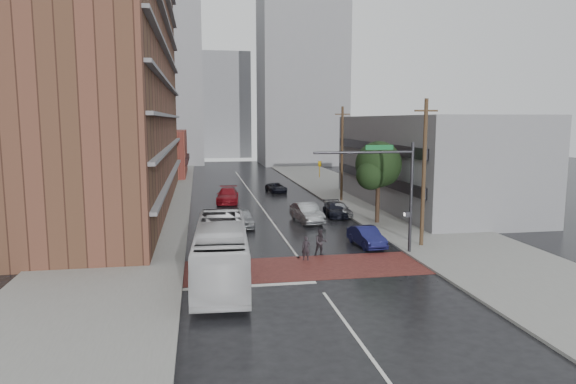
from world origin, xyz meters
TOP-DOWN VIEW (x-y plane):
  - ground at (0.00, 0.00)m, footprint 160.00×160.00m
  - crosswalk at (0.00, 0.50)m, footprint 14.00×5.00m
  - sidewalk_west at (-11.50, 25.00)m, footprint 9.00×90.00m
  - sidewalk_east at (11.50, 25.00)m, footprint 9.00×90.00m
  - apartment_block at (-14.00, 24.00)m, footprint 10.00×44.00m
  - storefront_west at (-12.00, 54.00)m, footprint 8.00×16.00m
  - building_east at (16.50, 20.00)m, footprint 11.00×26.00m
  - distant_tower_west at (-14.00, 78.00)m, footprint 18.00×16.00m
  - distant_tower_east at (14.00, 72.00)m, footprint 16.00×14.00m
  - distant_tower_center at (0.00, 95.00)m, footprint 12.00×10.00m
  - street_tree at (8.52, 12.03)m, footprint 4.20×4.10m
  - signal_mast at (5.85, 2.50)m, footprint 6.50×0.30m
  - utility_pole_near at (8.80, 4.00)m, footprint 1.60×0.26m
  - utility_pole_far at (8.80, 24.00)m, footprint 1.60×0.26m
  - transit_bus at (-4.95, -1.01)m, footprint 3.27×11.56m
  - pedestrian_a at (0.36, 2.07)m, footprint 0.64×0.54m
  - pedestrian_b at (1.52, 3.00)m, footprint 0.86×0.68m
  - car_travel_a at (-2.63, 12.77)m, footprint 1.71×4.20m
  - car_travel_b at (2.90, 13.74)m, footprint 2.24×5.07m
  - car_travel_c at (-3.15, 25.25)m, footprint 2.70×5.57m
  - suv_travel at (3.03, 32.15)m, footprint 2.39×4.31m
  - car_parked_near at (5.20, 4.90)m, footprint 1.77×4.18m
  - car_parked_mid at (5.99, 16.00)m, footprint 1.96×4.39m
  - car_parked_far at (6.30, 16.00)m, footprint 1.94×4.05m

SIDE VIEW (x-z plane):
  - ground at x=0.00m, z-range 0.00..0.00m
  - crosswalk at x=0.00m, z-range 0.00..0.02m
  - sidewalk_west at x=-11.50m, z-range 0.00..0.15m
  - sidewalk_east at x=11.50m, z-range 0.00..0.15m
  - suv_travel at x=3.03m, z-range 0.00..1.14m
  - car_parked_mid at x=5.99m, z-range 0.00..1.25m
  - car_parked_far at x=6.30m, z-range 0.00..1.34m
  - car_parked_near at x=5.20m, z-range 0.00..1.34m
  - car_travel_a at x=-2.63m, z-range 0.00..1.43m
  - pedestrian_a at x=0.36m, z-range 0.00..1.50m
  - car_travel_c at x=-3.15m, z-range 0.00..1.56m
  - car_travel_b at x=2.90m, z-range 0.00..1.62m
  - pedestrian_b at x=1.52m, z-range 0.00..1.73m
  - transit_bus at x=-4.95m, z-range 0.00..3.19m
  - storefront_west at x=-12.00m, z-range 0.00..7.00m
  - building_east at x=16.50m, z-range 0.00..9.00m
  - signal_mast at x=5.85m, z-range 1.13..8.33m
  - street_tree at x=8.52m, z-range 1.28..8.18m
  - utility_pole_near at x=8.80m, z-range 0.14..10.14m
  - utility_pole_far at x=8.80m, z-range 0.14..10.14m
  - distant_tower_center at x=0.00m, z-range 0.00..24.00m
  - apartment_block at x=-14.00m, z-range 0.00..28.00m
  - distant_tower_west at x=-14.00m, z-range 0.00..32.00m
  - distant_tower_east at x=14.00m, z-range 0.00..36.00m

